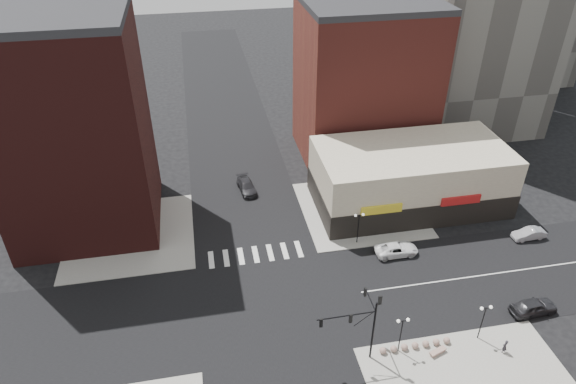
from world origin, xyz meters
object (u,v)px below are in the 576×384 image
object	(u,v)px
dark_sedan_east	(534,307)
white_suv	(397,249)
street_lamp_ne	(359,221)
pedestrian	(505,346)
silver_sedan	(529,234)
traffic_signal	(363,318)
stone_bench	(438,352)
street_lamp_se_b	(484,314)
dark_sedan_north	(247,186)
street_lamp_se_a	(402,327)

from	to	relation	value
dark_sedan_east	white_suv	bearing A→B (deg)	38.33
street_lamp_ne	pedestrian	distance (m)	20.04
silver_sedan	pedestrian	bearing A→B (deg)	-40.20
traffic_signal	stone_bench	world-z (taller)	traffic_signal
street_lamp_se_b	stone_bench	distance (m)	5.52
dark_sedan_east	silver_sedan	xyz separation A→B (m)	(6.46, 10.97, -0.15)
street_lamp_se_b	dark_sedan_north	world-z (taller)	street_lamp_se_b
white_suv	street_lamp_ne	bearing A→B (deg)	54.00
dark_sedan_east	stone_bench	world-z (taller)	dark_sedan_east
street_lamp_se_b	dark_sedan_east	distance (m)	7.72
street_lamp_ne	silver_sedan	xyz separation A→B (m)	(20.48, -3.00, -2.63)
street_lamp_se_b	street_lamp_ne	world-z (taller)	same
silver_sedan	dark_sedan_north	xyz separation A→B (m)	(-31.93, 16.75, 0.06)
pedestrian	silver_sedan	bearing A→B (deg)	-149.31
street_lamp_se_a	white_suv	bearing A→B (deg)	69.87
street_lamp_se_b	stone_bench	size ratio (longest dim) A/B	2.34
dark_sedan_east	pedestrian	world-z (taller)	pedestrian
street_lamp_ne	traffic_signal	bearing A→B (deg)	-106.75
dark_sedan_north	street_lamp_ne	bearing A→B (deg)	-57.96
stone_bench	pedestrian	bearing A→B (deg)	-27.89
pedestrian	stone_bench	size ratio (longest dim) A/B	0.86
street_lamp_ne	pedestrian	world-z (taller)	street_lamp_ne
street_lamp_se_b	dark_sedan_east	size ratio (longest dim) A/B	0.87
dark_sedan_east	silver_sedan	distance (m)	12.73
street_lamp_se_a	dark_sedan_east	distance (m)	15.36
street_lamp_ne	dark_sedan_north	distance (m)	18.08
street_lamp_se_a	pedestrian	size ratio (longest dim) A/B	2.73
stone_bench	white_suv	bearing A→B (deg)	65.85
street_lamp_se_a	pedestrian	bearing A→B (deg)	-11.89
street_lamp_ne	stone_bench	distance (m)	17.43
silver_sedan	traffic_signal	bearing A→B (deg)	-64.62
street_lamp_ne	white_suv	size ratio (longest dim) A/B	0.84
traffic_signal	pedestrian	bearing A→B (deg)	-9.29
street_lamp_se_b	street_lamp_ne	bearing A→B (deg)	113.63
traffic_signal	dark_sedan_north	size ratio (longest dim) A/B	1.57
street_lamp_se_a	white_suv	xyz separation A→B (m)	(4.86, 13.25, -2.60)
traffic_signal	stone_bench	distance (m)	8.65
dark_sedan_north	pedestrian	bearing A→B (deg)	-65.60
street_lamp_ne	white_suv	world-z (taller)	street_lamp_ne
traffic_signal	dark_sedan_north	distance (m)	30.63
dark_sedan_east	street_lamp_se_b	bearing A→B (deg)	102.32
dark_sedan_north	white_suv	bearing A→B (deg)	-54.89
street_lamp_se_a	stone_bench	bearing A→B (deg)	-16.17
traffic_signal	pedestrian	size ratio (longest dim) A/B	5.11
street_lamp_se_a	street_lamp_ne	size ratio (longest dim) A/B	1.00
traffic_signal	street_lamp_se_a	world-z (taller)	traffic_signal
street_lamp_ne	dark_sedan_east	size ratio (longest dim) A/B	0.87
street_lamp_ne	street_lamp_se_a	bearing A→B (deg)	-93.58
street_lamp_se_b	street_lamp_ne	distance (m)	17.46
street_lamp_se_a	dark_sedan_north	world-z (taller)	street_lamp_se_a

